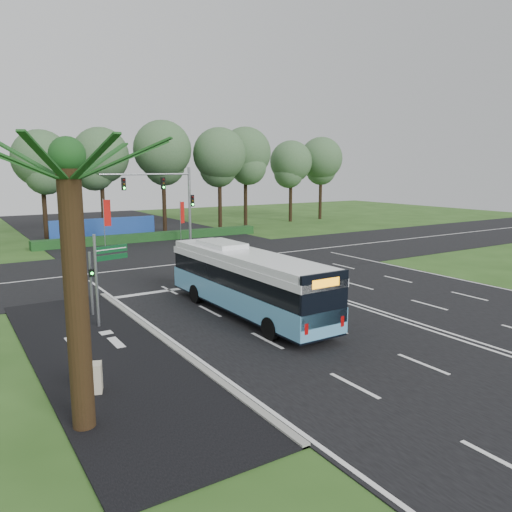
{
  "coord_description": "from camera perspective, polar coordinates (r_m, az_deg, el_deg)",
  "views": [
    {
      "loc": [
        -17.28,
        -20.91,
        6.87
      ],
      "look_at": [
        -2.66,
        2.0,
        2.1
      ],
      "focal_mm": 35.0,
      "sensor_mm": 36.0,
      "label": 1
    }
  ],
  "objects": [
    {
      "name": "palm_tree",
      "position": [
        13.22,
        -20.57,
        7.49
      ],
      "size": [
        3.2,
        3.2,
        7.65
      ],
      "color": "#382614",
      "rests_on": "ground"
    },
    {
      "name": "eucalyptus_row",
      "position": [
        56.46,
        -10.35,
        11.17
      ],
      "size": [
        53.39,
        9.33,
        12.01
      ],
      "color": "black",
      "rests_on": "ground"
    },
    {
      "name": "bike_path",
      "position": [
        19.76,
        -16.79,
        -10.73
      ],
      "size": [
        5.0,
        18.0,
        0.06
      ],
      "primitive_type": "cube",
      "color": "black",
      "rests_on": "ground"
    },
    {
      "name": "street_sign",
      "position": [
        22.65,
        -17.06,
        -1.38
      ],
      "size": [
        1.58,
        0.43,
        4.12
      ],
      "rotation": [
        0.0,
        0.0,
        0.22
      ],
      "color": "gray",
      "rests_on": "ground"
    },
    {
      "name": "road_cross",
      "position": [
        37.8,
        -4.76,
        -0.51
      ],
      "size": [
        120.0,
        14.0,
        0.05
      ],
      "primitive_type": "cube",
      "color": "black",
      "rests_on": "ground"
    },
    {
      "name": "pedestrian_signal",
      "position": [
        24.53,
        -18.31,
        -2.78
      ],
      "size": [
        0.26,
        0.4,
        3.07
      ],
      "rotation": [
        0.0,
        0.0,
        -0.08
      ],
      "color": "gray",
      "rests_on": "ground"
    },
    {
      "name": "banner_flag_left",
      "position": [
        45.47,
        -16.72,
        4.43
      ],
      "size": [
        0.63,
        0.18,
        4.3
      ],
      "rotation": [
        0.0,
        0.0,
        -0.22
      ],
      "color": "gray",
      "rests_on": "ground"
    },
    {
      "name": "banner_flag_mid",
      "position": [
        48.42,
        -8.47,
        4.7
      ],
      "size": [
        0.53,
        0.25,
        3.83
      ],
      "rotation": [
        0.0,
        0.0,
        0.39
      ],
      "color": "gray",
      "rests_on": "ground"
    },
    {
      "name": "kerb_strip",
      "position": [
        20.46,
        -10.23,
        -9.64
      ],
      "size": [
        0.25,
        18.0,
        0.12
      ],
      "primitive_type": "cube",
      "color": "gray",
      "rests_on": "ground"
    },
    {
      "name": "utility_cabinet",
      "position": [
        16.57,
        -18.24,
        -13.19
      ],
      "size": [
        0.72,
        0.66,
        0.98
      ],
      "primitive_type": "cube",
      "rotation": [
        0.0,
        0.0,
        -0.35
      ],
      "color": "beige",
      "rests_on": "ground"
    },
    {
      "name": "blue_hoarding",
      "position": [
        50.05,
        -16.95,
        2.91
      ],
      "size": [
        10.0,
        0.3,
        2.2
      ],
      "primitive_type": "cube",
      "color": "#1B4096",
      "rests_on": "ground"
    },
    {
      "name": "road_main",
      "position": [
        27.98,
        6.83,
        -4.28
      ],
      "size": [
        20.0,
        120.0,
        0.04
      ],
      "primitive_type": "cube",
      "color": "black",
      "rests_on": "ground"
    },
    {
      "name": "ground",
      "position": [
        27.98,
        6.83,
        -4.32
      ],
      "size": [
        120.0,
        120.0,
        0.0
      ],
      "primitive_type": "plane",
      "color": "#294C19",
      "rests_on": "ground"
    },
    {
      "name": "city_bus",
      "position": [
        23.49,
        -1.1,
        -2.93
      ],
      "size": [
        2.52,
        11.31,
        3.24
      ],
      "rotation": [
        0.0,
        0.0,
        0.01
      ],
      "color": "#579FC9",
      "rests_on": "ground"
    },
    {
      "name": "hedge",
      "position": [
        49.02,
        -11.61,
        2.17
      ],
      "size": [
        22.0,
        1.2,
        0.8
      ],
      "primitive_type": "cube",
      "color": "#153B17",
      "rests_on": "ground"
    },
    {
      "name": "traffic_light_gantry",
      "position": [
        45.01,
        -9.7,
        7.01
      ],
      "size": [
        8.41,
        0.28,
        7.0
      ],
      "color": "gray",
      "rests_on": "ground"
    }
  ]
}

